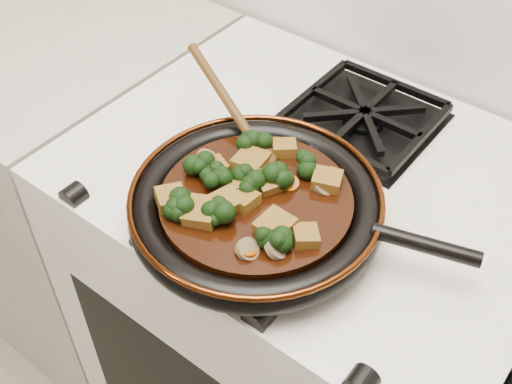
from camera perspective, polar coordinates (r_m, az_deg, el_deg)
The scene contains 37 objects.
stove at distance 1.36m, azimuth 4.14°, elevation -11.87°, with size 0.76×0.60×0.90m, color white.
burner_grate_front at distance 0.92m, azimuth 0.65°, elevation -1.82°, with size 0.23×0.23×0.03m, color black, non-canonical shape.
burner_grate_back at distance 1.10m, azimuth 9.57°, elevation 6.60°, with size 0.23×0.23×0.03m, color black, non-canonical shape.
skillet at distance 0.89m, azimuth 0.12°, elevation -1.22°, with size 0.47×0.36×0.05m.
braising_sauce at distance 0.89m, azimuth 0.00°, elevation -0.96°, with size 0.27×0.27×0.02m, color black.
tofu_cube_0 at distance 0.87m, azimuth -1.08°, elevation -0.72°, with size 0.03×0.03×0.02m, color brown.
tofu_cube_1 at distance 0.90m, azimuth 6.32°, elevation 0.99°, with size 0.04×0.04×0.02m, color brown.
tofu_cube_2 at distance 0.86m, azimuth -2.68°, elevation -0.99°, with size 0.04×0.04×0.02m, color brown.
tofu_cube_3 at distance 0.89m, azimuth -1.50°, elevation 0.71°, with size 0.04×0.04×0.02m, color brown.
tofu_cube_4 at distance 0.89m, azimuth 1.24°, elevation 0.92°, with size 0.04×0.04×0.02m, color brown.
tofu_cube_5 at distance 0.85m, azimuth -4.85°, elevation -1.87°, with size 0.04×0.05×0.02m, color brown.
tofu_cube_6 at distance 0.92m, azimuth -0.48°, elevation 2.60°, with size 0.04×0.05×0.02m, color brown.
tofu_cube_7 at distance 0.95m, azimuth 2.53°, elevation 3.89°, with size 0.03×0.03×0.02m, color brown.
tofu_cube_8 at distance 0.88m, azimuth -7.56°, elevation -0.59°, with size 0.04×0.04×0.02m, color brown.
tofu_cube_9 at distance 0.92m, azimuth -3.71°, elevation 2.13°, with size 0.03×0.03×0.02m, color brown.
tofu_cube_10 at distance 0.83m, azimuth 1.75°, elevation -3.14°, with size 0.04×0.04×0.02m, color brown.
tofu_cube_11 at distance 0.83m, azimuth 4.42°, elevation -3.96°, with size 0.03×0.03×0.02m, color brown.
broccoli_floret_0 at distance 0.89m, azimuth -0.93°, elevation 0.82°, with size 0.06×0.06×0.05m, color black, non-canonical shape.
broccoli_floret_1 at distance 0.92m, azimuth 4.26°, elevation 2.37°, with size 0.06×0.06×0.05m, color black, non-canonical shape.
broccoli_floret_2 at distance 0.89m, azimuth -3.37°, elevation 1.07°, with size 0.05×0.05×0.05m, color black, non-canonical shape.
broccoli_floret_3 at distance 0.89m, azimuth 1.56°, elevation 0.86°, with size 0.06×0.06×0.05m, color black, non-canonical shape.
broccoli_floret_4 at distance 0.95m, azimuth -0.23°, elevation 4.09°, with size 0.06×0.06×0.05m, color black, non-canonical shape.
broccoli_floret_5 at distance 0.85m, azimuth -3.14°, elevation -2.15°, with size 0.06×0.06×0.05m, color black, non-canonical shape.
broccoli_floret_6 at distance 0.86m, azimuth -6.63°, elevation -1.41°, with size 0.06×0.06×0.05m, color black, non-canonical shape.
broccoli_floret_7 at distance 0.91m, azimuth -4.73°, elevation 1.87°, with size 0.06×0.06×0.05m, color black, non-canonical shape.
broccoli_floret_8 at distance 0.87m, azimuth -0.33°, elevation 0.22°, with size 0.06×0.06×0.05m, color black, non-canonical shape.
broccoli_floret_9 at distance 0.82m, azimuth 1.72°, elevation -4.22°, with size 0.06×0.06×0.05m, color black, non-canonical shape.
carrot_coin_0 at distance 0.81m, azimuth -0.91°, elevation -5.16°, with size 0.03×0.03×0.01m, color #A94504.
carrot_coin_1 at distance 0.91m, azimuth 6.75°, elevation 1.61°, with size 0.03×0.03×0.01m, color #A94504.
carrot_coin_2 at distance 0.86m, azimuth -4.21°, elevation -1.40°, with size 0.03×0.03×0.01m, color #A94504.
carrot_coin_3 at distance 0.90m, azimuth 2.99°, elevation 0.78°, with size 0.03×0.03×0.01m, color #A94504.
mushroom_slice_0 at distance 0.81m, azimuth 1.79°, elevation -4.96°, with size 0.03×0.03×0.01m, color #796546.
mushroom_slice_1 at distance 0.90m, azimuth 6.18°, elevation 0.78°, with size 0.04×0.04×0.01m, color #796546.
mushroom_slice_2 at distance 0.81m, azimuth -0.76°, elevation -5.11°, with size 0.03×0.03×0.01m, color #796546.
mushroom_slice_3 at distance 0.93m, azimuth -4.36°, elevation 2.84°, with size 0.04×0.04×0.01m, color #796546.
mushroom_slice_4 at distance 0.86m, azimuth -6.16°, elevation -1.92°, with size 0.03×0.03×0.01m, color #796546.
wooden_spoon at distance 0.97m, azimuth -1.32°, elevation 6.21°, with size 0.14×0.08×0.22m.
Camera 1 is at (0.38, 1.04, 1.59)m, focal length 45.00 mm.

